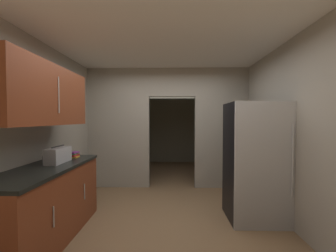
{
  "coord_description": "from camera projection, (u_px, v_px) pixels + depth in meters",
  "views": [
    {
      "loc": [
        0.13,
        -2.88,
        1.51
      ],
      "look_at": [
        0.04,
        0.63,
        1.39
      ],
      "focal_mm": 22.18,
      "sensor_mm": 36.0,
      "label": 1
    }
  ],
  "objects": [
    {
      "name": "kitchen_overhead_slab",
      "position": [
        165.0,
        48.0,
        3.35
      ],
      "size": [
        3.91,
        7.42,
        0.06
      ],
      "primitive_type": "cube",
      "color": "silver"
    },
    {
      "name": "kitchen_flank_right",
      "position": [
        315.0,
        136.0,
        2.44
      ],
      "size": [
        0.1,
        4.21,
        2.62
      ],
      "primitive_type": "cube",
      "color": "#9E998C",
      "rests_on": "ground"
    },
    {
      "name": "book_stack",
      "position": [
        74.0,
        155.0,
        3.15
      ],
      "size": [
        0.13,
        0.16,
        0.09
      ],
      "color": "gold",
      "rests_on": "lower_cabinet_run"
    },
    {
      "name": "upper_cabinet_counterside",
      "position": [
        44.0,
        95.0,
        2.51
      ],
      "size": [
        0.36,
        1.55,
        0.73
      ],
      "color": "brown"
    },
    {
      "name": "lower_cabinet_run",
      "position": [
        46.0,
        204.0,
        2.55
      ],
      "size": [
        0.65,
        1.72,
        0.93
      ],
      "color": "brown",
      "rests_on": "ground"
    },
    {
      "name": "adjoining_room_shell",
      "position": [
        169.0,
        126.0,
        6.49
      ],
      "size": [
        3.51,
        2.78,
        2.62
      ],
      "color": "gray",
      "rests_on": "ground"
    },
    {
      "name": "refrigerator",
      "position": [
        255.0,
        161.0,
        3.11
      ],
      "size": [
        0.82,
        0.71,
        1.75
      ],
      "color": "black",
      "rests_on": "ground"
    },
    {
      "name": "boombox",
      "position": [
        58.0,
        155.0,
        2.77
      ],
      "size": [
        0.18,
        0.4,
        0.23
      ],
      "color": "#B2B2B7",
      "rests_on": "lower_cabinet_run"
    },
    {
      "name": "kitchen_partition",
      "position": [
        166.0,
        124.0,
        4.59
      ],
      "size": [
        3.51,
        0.12,
        2.62
      ],
      "color": "#9E998C",
      "rests_on": "ground"
    },
    {
      "name": "kitchen_flank_left",
      "position": [
        15.0,
        135.0,
        2.53
      ],
      "size": [
        0.1,
        4.21,
        2.62
      ],
      "primitive_type": "cube",
      "color": "#9E998C",
      "rests_on": "ground"
    },
    {
      "name": "ground",
      "position": [
        164.0,
        226.0,
        2.92
      ],
      "size": [
        20.0,
        20.0,
        0.0
      ],
      "primitive_type": "plane",
      "color": "brown"
    }
  ]
}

